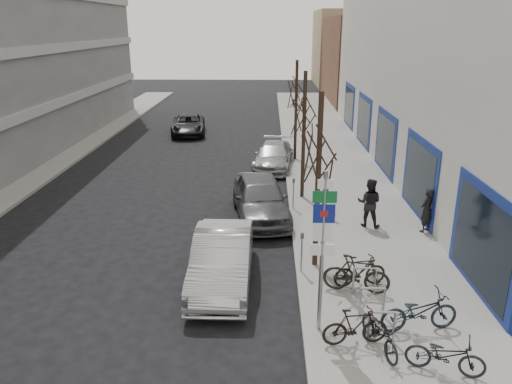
# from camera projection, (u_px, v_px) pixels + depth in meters

# --- Properties ---
(ground) EXTENTS (120.00, 120.00, 0.00)m
(ground) POSITION_uv_depth(u_px,v_px,m) (222.00, 332.00, 12.40)
(ground) COLOR black
(ground) RESTS_ON ground
(sidewalk_east) EXTENTS (5.00, 70.00, 0.15)m
(sidewalk_east) POSITION_uv_depth(u_px,v_px,m) (345.00, 198.00, 21.74)
(sidewalk_east) COLOR slate
(sidewalk_east) RESTS_ON ground
(brick_building_far) EXTENTS (12.00, 14.00, 8.00)m
(brick_building_far) POSITION_uv_depth(u_px,v_px,m) (391.00, 60.00, 48.70)
(brick_building_far) COLOR brown
(brick_building_far) RESTS_ON ground
(tan_building_far) EXTENTS (13.00, 12.00, 9.00)m
(tan_building_far) POSITION_uv_depth(u_px,v_px,m) (368.00, 48.00, 62.74)
(tan_building_far) COLOR #937A5B
(tan_building_far) RESTS_ON ground
(highway_sign_pole) EXTENTS (0.55, 0.10, 4.20)m
(highway_sign_pole) POSITION_uv_depth(u_px,v_px,m) (323.00, 243.00, 11.54)
(highway_sign_pole) COLOR gray
(highway_sign_pole) RESTS_ON ground
(bike_rack) EXTENTS (0.66, 2.26, 0.83)m
(bike_rack) POSITION_uv_depth(u_px,v_px,m) (372.00, 299.00, 12.66)
(bike_rack) COLOR gray
(bike_rack) RESTS_ON sidewalk_east
(tree_near) EXTENTS (1.80, 1.80, 5.50)m
(tree_near) POSITION_uv_depth(u_px,v_px,m) (320.00, 140.00, 14.34)
(tree_near) COLOR black
(tree_near) RESTS_ON ground
(tree_mid) EXTENTS (1.80, 1.80, 5.50)m
(tree_mid) POSITION_uv_depth(u_px,v_px,m) (305.00, 106.00, 20.50)
(tree_mid) COLOR black
(tree_mid) RESTS_ON ground
(tree_far) EXTENTS (1.80, 1.80, 5.50)m
(tree_far) POSITION_uv_depth(u_px,v_px,m) (297.00, 87.00, 26.66)
(tree_far) COLOR black
(tree_far) RESTS_ON ground
(meter_front) EXTENTS (0.10, 0.08, 1.27)m
(meter_front) POSITION_uv_depth(u_px,v_px,m) (302.00, 248.00, 14.89)
(meter_front) COLOR gray
(meter_front) RESTS_ON sidewalk_east
(meter_mid) EXTENTS (0.10, 0.08, 1.27)m
(meter_mid) POSITION_uv_depth(u_px,v_px,m) (293.00, 190.00, 20.10)
(meter_mid) COLOR gray
(meter_mid) RESTS_ON sidewalk_east
(meter_back) EXTENTS (0.10, 0.08, 1.27)m
(meter_back) POSITION_uv_depth(u_px,v_px,m) (289.00, 156.00, 25.32)
(meter_back) COLOR gray
(meter_back) RESTS_ON sidewalk_east
(bike_near_left) EXTENTS (0.96, 1.75, 1.02)m
(bike_near_left) POSITION_uv_depth(u_px,v_px,m) (380.00, 330.00, 11.36)
(bike_near_left) COLOR black
(bike_near_left) RESTS_ON sidewalk_east
(bike_near_right) EXTENTS (1.63, 0.69, 0.96)m
(bike_near_right) POSITION_uv_depth(u_px,v_px,m) (355.00, 326.00, 11.55)
(bike_near_right) COLOR black
(bike_near_right) RESTS_ON sidewalk_east
(bike_mid_curb) EXTENTS (2.03, 0.92, 1.19)m
(bike_mid_curb) POSITION_uv_depth(u_px,v_px,m) (419.00, 308.00, 12.06)
(bike_mid_curb) COLOR black
(bike_mid_curb) RESTS_ON sidewalk_east
(bike_mid_inner) EXTENTS (1.94, 0.94, 1.13)m
(bike_mid_inner) POSITION_uv_depth(u_px,v_px,m) (357.00, 274.00, 13.81)
(bike_mid_inner) COLOR black
(bike_mid_inner) RESTS_ON sidewalk_east
(bike_far_curb) EXTENTS (1.73, 0.98, 1.01)m
(bike_far_curb) POSITION_uv_depth(u_px,v_px,m) (446.00, 352.00, 10.60)
(bike_far_curb) COLOR black
(bike_far_curb) RESTS_ON sidewalk_east
(bike_far_inner) EXTENTS (1.64, 0.80, 0.95)m
(bike_far_inner) POSITION_uv_depth(u_px,v_px,m) (360.00, 271.00, 14.17)
(bike_far_inner) COLOR black
(bike_far_inner) RESTS_ON sidewalk_east
(parked_car_front) EXTENTS (1.67, 4.74, 1.56)m
(parked_car_front) POSITION_uv_depth(u_px,v_px,m) (222.00, 259.00, 14.52)
(parked_car_front) COLOR #B8B7BC
(parked_car_front) RESTS_ON ground
(parked_car_mid) EXTENTS (2.64, 5.17, 1.69)m
(parked_car_mid) POSITION_uv_depth(u_px,v_px,m) (260.00, 198.00, 19.46)
(parked_car_mid) COLOR #504F54
(parked_car_mid) RESTS_ON ground
(parked_car_back) EXTENTS (2.38, 4.79, 1.34)m
(parked_car_back) POSITION_uv_depth(u_px,v_px,m) (274.00, 156.00, 26.36)
(parked_car_back) COLOR #99999E
(parked_car_back) RESTS_ON ground
(lane_car) EXTENTS (2.77, 5.05, 1.34)m
(lane_car) POSITION_uv_depth(u_px,v_px,m) (188.00, 125.00, 34.55)
(lane_car) COLOR black
(lane_car) RESTS_ON ground
(pedestrian_near) EXTENTS (0.70, 0.69, 1.63)m
(pedestrian_near) POSITION_uv_depth(u_px,v_px,m) (426.00, 210.00, 17.82)
(pedestrian_near) COLOR black
(pedestrian_near) RESTS_ON sidewalk_east
(pedestrian_far) EXTENTS (0.79, 0.65, 1.85)m
(pedestrian_far) POSITION_uv_depth(u_px,v_px,m) (369.00, 202.00, 18.27)
(pedestrian_far) COLOR black
(pedestrian_far) RESTS_ON sidewalk_east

